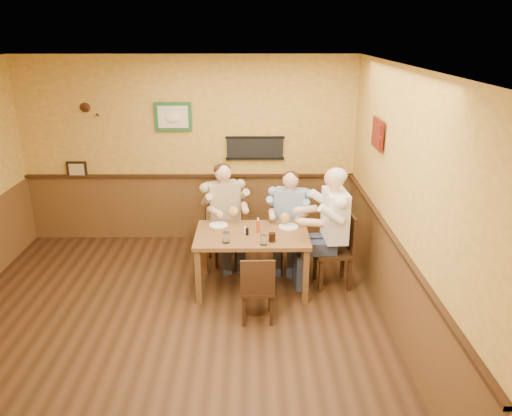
% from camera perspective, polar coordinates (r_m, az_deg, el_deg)
% --- Properties ---
extents(room, '(5.02, 5.03, 2.81)m').
position_cam_1_polar(room, '(5.30, -9.31, 3.64)').
color(room, black).
rests_on(room, ground).
extents(dining_table, '(1.40, 0.90, 0.75)m').
position_cam_1_polar(dining_table, '(6.22, -0.47, -3.67)').
color(dining_table, brown).
rests_on(dining_table, ground).
extents(chair_back_left, '(0.54, 0.54, 0.90)m').
position_cam_1_polar(chair_back_left, '(7.02, -3.71, -2.71)').
color(chair_back_left, '#362011').
rests_on(chair_back_left, ground).
extents(chair_back_right, '(0.48, 0.48, 0.85)m').
position_cam_1_polar(chair_back_right, '(6.94, 3.86, -3.21)').
color(chair_back_right, '#362011').
rests_on(chair_back_right, ground).
extents(chair_right_end, '(0.48, 0.48, 0.98)m').
position_cam_1_polar(chair_right_end, '(6.43, 8.80, -4.74)').
color(chair_right_end, '#362011').
rests_on(chair_right_end, ground).
extents(chair_near_side, '(0.38, 0.38, 0.82)m').
position_cam_1_polar(chair_near_side, '(5.67, 0.15, -8.99)').
color(chair_near_side, '#362011').
rests_on(chair_near_side, ground).
extents(diner_tan_shirt, '(0.77, 0.77, 1.29)m').
position_cam_1_polar(diner_tan_shirt, '(6.95, -3.74, -1.24)').
color(diner_tan_shirt, tan).
rests_on(diner_tan_shirt, ground).
extents(diner_blue_polo, '(0.68, 0.68, 1.22)m').
position_cam_1_polar(diner_blue_polo, '(6.87, 3.89, -1.81)').
color(diner_blue_polo, '#8099C1').
rests_on(diner_blue_polo, ground).
extents(diner_white_elder, '(0.69, 0.69, 1.40)m').
position_cam_1_polar(diner_white_elder, '(6.34, 8.89, -3.01)').
color(diner_white_elder, white).
rests_on(diner_white_elder, ground).
extents(water_glass_left, '(0.10, 0.10, 0.13)m').
position_cam_1_polar(water_glass_left, '(5.91, -3.44, -3.37)').
color(water_glass_left, silver).
rests_on(water_glass_left, dining_table).
extents(water_glass_mid, '(0.10, 0.10, 0.12)m').
position_cam_1_polar(water_glass_mid, '(5.84, 0.88, -3.67)').
color(water_glass_mid, white).
rests_on(water_glass_mid, dining_table).
extents(cola_tumbler, '(0.09, 0.09, 0.11)m').
position_cam_1_polar(cola_tumbler, '(5.93, 1.85, -3.35)').
color(cola_tumbler, black).
rests_on(cola_tumbler, dining_table).
extents(hot_sauce_bottle, '(0.05, 0.05, 0.17)m').
position_cam_1_polar(hot_sauce_bottle, '(6.18, 0.25, -2.04)').
color(hot_sauce_bottle, '#B83513').
rests_on(hot_sauce_bottle, dining_table).
extents(salt_shaker, '(0.04, 0.04, 0.09)m').
position_cam_1_polar(salt_shaker, '(6.14, -1.23, -2.61)').
color(salt_shaker, white).
rests_on(salt_shaker, dining_table).
extents(pepper_shaker, '(0.04, 0.04, 0.10)m').
position_cam_1_polar(pepper_shaker, '(6.11, -1.02, -2.69)').
color(pepper_shaker, black).
rests_on(pepper_shaker, dining_table).
extents(plate_far_left, '(0.30, 0.30, 0.02)m').
position_cam_1_polar(plate_far_left, '(6.43, -4.31, -1.95)').
color(plate_far_left, white).
rests_on(plate_far_left, dining_table).
extents(plate_far_right, '(0.33, 0.33, 0.02)m').
position_cam_1_polar(plate_far_right, '(6.37, 3.73, -2.14)').
color(plate_far_right, white).
rests_on(plate_far_right, dining_table).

